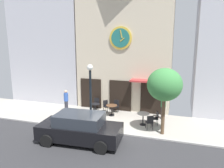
% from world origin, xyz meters
% --- Properties ---
extents(ground_plane, '(28.09, 10.12, 0.13)m').
position_xyz_m(ground_plane, '(0.00, -0.88, -0.02)').
color(ground_plane, '#9E998E').
extents(clock_building, '(7.11, 3.34, 11.44)m').
position_xyz_m(clock_building, '(-0.44, 5.21, 5.91)').
color(clock_building, beige).
rests_on(clock_building, ground_plane).
extents(neighbor_building_left, '(6.30, 3.31, 14.91)m').
position_xyz_m(neighbor_building_left, '(-7.24, 5.82, 7.46)').
color(neighbor_building_left, '#B2B2BC').
rests_on(neighbor_building_left, ground_plane).
extents(street_lamp, '(0.36, 0.36, 3.86)m').
position_xyz_m(street_lamp, '(-1.34, 0.64, 1.96)').
color(street_lamp, black).
rests_on(street_lamp, ground_plane).
extents(street_tree, '(1.92, 1.73, 3.79)m').
position_xyz_m(street_tree, '(2.98, 0.81, 2.85)').
color(street_tree, brown).
rests_on(street_tree, ground_plane).
extents(cafe_table_center, '(0.63, 0.63, 0.72)m').
position_xyz_m(cafe_table_center, '(-1.97, 2.95, 0.48)').
color(cafe_table_center, black).
rests_on(cafe_table_center, ground_plane).
extents(cafe_table_center_left, '(0.79, 0.79, 0.76)m').
position_xyz_m(cafe_table_center_left, '(-0.71, 2.83, 0.57)').
color(cafe_table_center_left, black).
rests_on(cafe_table_center_left, ground_plane).
extents(cafe_table_near_door, '(0.79, 0.79, 0.76)m').
position_xyz_m(cafe_table_near_door, '(1.69, 1.82, 0.57)').
color(cafe_table_near_door, black).
rests_on(cafe_table_near_door, ground_plane).
extents(cafe_chair_corner, '(0.51, 0.51, 0.90)m').
position_xyz_m(cafe_chair_corner, '(-2.20, 3.77, 0.53)').
color(cafe_chair_corner, black).
rests_on(cafe_chair_corner, ground_plane).
extents(cafe_chair_by_entrance, '(0.56, 0.56, 0.90)m').
position_xyz_m(cafe_chair_by_entrance, '(-1.31, 3.39, 0.53)').
color(cafe_chair_by_entrance, black).
rests_on(cafe_chair_by_entrance, ground_plane).
extents(cafe_chair_facing_wall, '(0.42, 0.42, 0.90)m').
position_xyz_m(cafe_chair_facing_wall, '(-0.61, 3.66, 0.53)').
color(cafe_chair_facing_wall, black).
rests_on(cafe_chair_facing_wall, ground_plane).
extents(cafe_chair_curbside, '(0.53, 0.53, 0.90)m').
position_xyz_m(cafe_chair_curbside, '(2.20, 1.17, 0.53)').
color(cafe_chair_curbside, black).
rests_on(cafe_chair_curbside, ground_plane).
extents(cafe_chair_facing_street, '(0.51, 0.51, 0.90)m').
position_xyz_m(cafe_chair_facing_street, '(2.47, 1.96, 0.53)').
color(cafe_chair_facing_street, black).
rests_on(cafe_chair_facing_street, ground_plane).
extents(pedestrian_blue, '(0.41, 0.41, 1.67)m').
position_xyz_m(pedestrian_blue, '(-4.13, 2.55, 0.86)').
color(pedestrian_blue, '#2D2D38').
rests_on(pedestrian_blue, ground_plane).
extents(pedestrian_green, '(0.44, 0.44, 1.67)m').
position_xyz_m(pedestrian_green, '(2.80, 3.26, 0.86)').
color(pedestrian_green, '#2D2D38').
rests_on(pedestrian_green, ground_plane).
extents(parked_car_black, '(4.40, 2.21, 1.55)m').
position_xyz_m(parked_car_black, '(-1.06, -1.51, 0.76)').
color(parked_car_black, black).
rests_on(parked_car_black, ground_plane).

